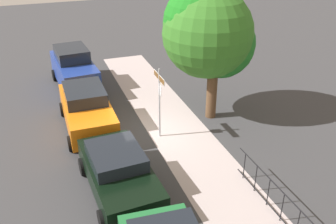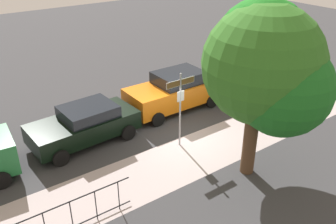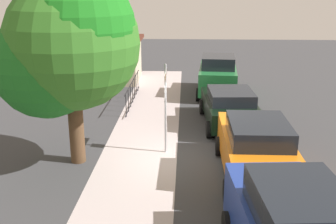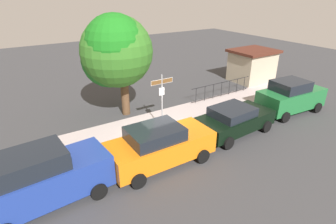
# 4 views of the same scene
# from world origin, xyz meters

# --- Properties ---
(ground_plane) EXTENTS (60.00, 60.00, 0.00)m
(ground_plane) POSITION_xyz_m (0.00, 0.00, 0.00)
(ground_plane) COLOR #38383A
(sidewalk_strip) EXTENTS (24.00, 2.60, 0.00)m
(sidewalk_strip) POSITION_xyz_m (2.00, 1.30, 0.00)
(sidewalk_strip) COLOR #B0A1A1
(sidewalk_strip) RESTS_ON ground_plane
(street_sign) EXTENTS (1.29, 0.07, 3.08)m
(street_sign) POSITION_xyz_m (0.46, 0.40, 2.09)
(street_sign) COLOR #9EA0A5
(street_sign) RESTS_ON ground_plane
(shade_tree) EXTENTS (3.97, 4.32, 5.99)m
(shade_tree) POSITION_xyz_m (-0.91, 3.17, 3.89)
(shade_tree) COLOR #4F3723
(shade_tree) RESTS_ON ground_plane
(car_orange) EXTENTS (4.66, 2.12, 1.84)m
(car_orange) POSITION_xyz_m (-1.34, -2.37, 0.93)
(car_orange) COLOR orange
(car_orange) RESTS_ON ground_plane
(car_black) EXTENTS (4.42, 2.33, 1.52)m
(car_black) POSITION_xyz_m (3.41, -2.06, 0.80)
(car_black) COLOR black
(car_black) RESTS_ON ground_plane
(car_green) EXTENTS (4.35, 2.30, 2.06)m
(car_green) POSITION_xyz_m (8.29, -1.92, 1.02)
(car_green) COLOR #1E6833
(car_green) RESTS_ON ground_plane
(iron_fence) EXTENTS (5.31, 0.04, 1.07)m
(iron_fence) POSITION_xyz_m (6.53, 2.30, 0.57)
(iron_fence) COLOR black
(iron_fence) RESTS_ON ground_plane
(utility_shed) EXTENTS (3.52, 2.92, 2.56)m
(utility_shed) POSITION_xyz_m (11.19, 3.80, 1.31)
(utility_shed) COLOR tan
(utility_shed) RESTS_ON ground_plane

